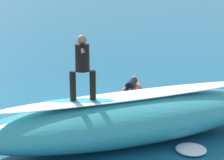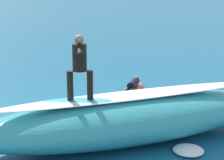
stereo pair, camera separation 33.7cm
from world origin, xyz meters
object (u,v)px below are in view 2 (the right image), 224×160
Objects in this scene: surfboard_riding at (80,101)px; surfboard_paddling at (133,89)px; surfer_paddling at (132,85)px; surfer_riding at (80,62)px.

surfboard_riding is 1.06× the size of surfboard_paddling.
surfer_paddling is at bearing -112.11° from surfboard_riding.
surfer_paddling reaches higher than surfboard_paddling.
surfer_riding is 5.54m from surfer_paddling.
surfer_riding is 1.07× the size of surfer_paddling.
surfboard_riding is 5.43m from surfboard_paddling.
surfboard_riding is at bearing 179.49° from surfboard_paddling.
surfer_riding reaches higher than surfboard_riding.
surfer_riding reaches higher than surfboard_paddling.
surfboard_paddling is at bearing 0.00° from surfer_paddling.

